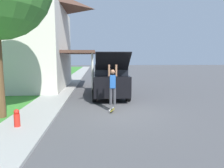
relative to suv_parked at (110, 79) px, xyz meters
The scene contains 9 objects.
ground_plane 3.60m from the suv_parked, 86.94° to the right, with size 120.00×120.00×0.00m, color #49494C.
lawn 8.31m from the suv_parked, 161.68° to the left, with size 10.00×80.00×0.08m.
sidewalk 4.42m from the suv_parked, 142.86° to the left, with size 1.80×80.00×0.10m.
house 9.49m from the suv_parked, 153.05° to the left, with size 11.92×8.09×8.90m.
suv_parked is the anchor object (origin of this frame).
car_down_street 13.48m from the suv_parked, 86.00° to the left, with size 1.89×4.18×1.40m.
skateboarder 3.54m from the suv_parked, 91.71° to the right, with size 0.41×0.21×1.81m.
skateboard 3.72m from the suv_parked, 91.90° to the right, with size 0.29×0.78×0.30m.
fire_hydrant 6.65m from the suv_parked, 122.58° to the right, with size 0.20×0.20×0.61m.
Camera 1 is at (-1.03, -8.99, 2.43)m, focal length 32.00 mm.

